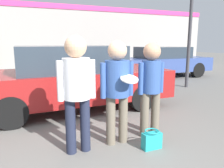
{
  "coord_description": "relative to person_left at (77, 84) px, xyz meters",
  "views": [
    {
      "loc": [
        -1.05,
        -3.0,
        1.63
      ],
      "look_at": [
        0.34,
        0.28,
        0.95
      ],
      "focal_mm": 35.0,
      "sensor_mm": 36.0,
      "label": 1
    }
  ],
  "objects": [
    {
      "name": "storefront_building",
      "position": [
        0.32,
        10.6,
        0.92
      ],
      "size": [
        24.0,
        0.22,
        3.87
      ],
      "color": "gray",
      "rests_on": "ground"
    },
    {
      "name": "ground_plane",
      "position": [
        0.32,
        -0.02,
        -1.04
      ],
      "size": [
        56.0,
        56.0,
        0.0
      ],
      "primitive_type": "plane",
      "color": "#66635E"
    },
    {
      "name": "handbag",
      "position": [
        1.07,
        -0.36,
        -0.9
      ],
      "size": [
        0.3,
        0.23,
        0.3
      ],
      "color": "teal",
      "rests_on": "ground"
    },
    {
      "name": "person_middle_with_frisbee",
      "position": [
        0.66,
        0.04,
        -0.05
      ],
      "size": [
        0.56,
        0.6,
        1.66
      ],
      "color": "#665B4C",
      "rests_on": "ground"
    },
    {
      "name": "person_right",
      "position": [
        1.31,
        0.09,
        -0.09
      ],
      "size": [
        0.49,
        0.32,
        1.62
      ],
      "color": "#665B4C",
      "rests_on": "ground"
    },
    {
      "name": "parked_car_near",
      "position": [
        0.46,
        2.26,
        -0.27
      ],
      "size": [
        4.63,
        1.96,
        1.55
      ],
      "color": "maroon",
      "rests_on": "ground"
    },
    {
      "name": "person_left",
      "position": [
        0.0,
        0.0,
        0.0
      ],
      "size": [
        0.56,
        0.39,
        1.73
      ],
      "color": "#1E2338",
      "rests_on": "ground"
    },
    {
      "name": "parked_car_far",
      "position": [
        5.59,
        5.6,
        -0.31
      ],
      "size": [
        4.44,
        1.79,
        1.42
      ],
      "color": "#334784",
      "rests_on": "ground"
    }
  ]
}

